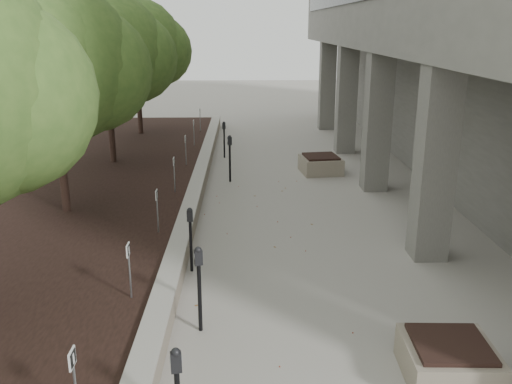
{
  "coord_description": "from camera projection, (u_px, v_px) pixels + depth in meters",
  "views": [
    {
      "loc": [
        -0.46,
        -4.7,
        4.72
      ],
      "look_at": [
        -0.21,
        7.19,
        1.09
      ],
      "focal_mm": 38.39,
      "sensor_mm": 36.0,
      "label": 1
    }
  ],
  "objects": [
    {
      "name": "crabapple_tree_5",
      "position": [
        137.0,
        66.0,
        22.08
      ],
      "size": [
        4.6,
        4.0,
        5.44
      ],
      "primitive_type": null,
      "color": "#3B5F24",
      "rests_on": "planting_bed"
    },
    {
      "name": "parking_sign_4",
      "position": [
        157.0,
        211.0,
        11.79
      ],
      "size": [
        0.04,
        0.22,
        0.96
      ],
      "primitive_type": null,
      "color": "black",
      "rests_on": "planting_bed"
    },
    {
      "name": "planter_back",
      "position": [
        321.0,
        164.0,
        18.19
      ],
      "size": [
        1.42,
        1.42,
        0.59
      ],
      "primitive_type": null,
      "rotation": [
        0.0,
        0.0,
        0.13
      ],
      "color": "gray",
      "rests_on": "ground"
    },
    {
      "name": "parking_meter_4",
      "position": [
        230.0,
        159.0,
        17.01
      ],
      "size": [
        0.17,
        0.14,
        1.49
      ],
      "primitive_type": null,
      "rotation": [
        0.0,
        0.0,
        0.28
      ],
      "color": "black",
      "rests_on": "ground"
    },
    {
      "name": "planter_front",
      "position": [
        448.0,
        360.0,
        7.57
      ],
      "size": [
        1.25,
        1.25,
        0.56
      ],
      "primitive_type": null,
      "rotation": [
        0.0,
        0.0,
        -0.04
      ],
      "color": "gray",
      "rests_on": "ground"
    },
    {
      "name": "parking_meter_5",
      "position": [
        224.0,
        140.0,
        20.14
      ],
      "size": [
        0.15,
        0.11,
        1.36
      ],
      "primitive_type": null,
      "rotation": [
        0.0,
        0.0,
        -0.15
      ],
      "color": "black",
      "rests_on": "ground"
    },
    {
      "name": "parking_meter_3",
      "position": [
        191.0,
        240.0,
        10.77
      ],
      "size": [
        0.13,
        0.1,
        1.34
      ],
      "primitive_type": null,
      "rotation": [
        0.0,
        0.0,
        0.0
      ],
      "color": "black",
      "rests_on": "ground"
    },
    {
      "name": "retaining_wall",
      "position": [
        193.0,
        203.0,
        14.38
      ],
      "size": [
        0.39,
        26.0,
        0.5
      ],
      "primitive_type": null,
      "color": "gray",
      "rests_on": "ground"
    },
    {
      "name": "berry_scatter",
      "position": [
        264.0,
        277.0,
        10.66
      ],
      "size": [
        3.3,
        14.1,
        0.02
      ],
      "primitive_type": null,
      "color": "maroon",
      "rests_on": "ground"
    },
    {
      "name": "parking_sign_3",
      "position": [
        130.0,
        271.0,
        8.92
      ],
      "size": [
        0.04,
        0.22,
        0.96
      ],
      "primitive_type": null,
      "color": "black",
      "rests_on": "planting_bed"
    },
    {
      "name": "parking_meter_2",
      "position": [
        199.0,
        289.0,
        8.62
      ],
      "size": [
        0.17,
        0.14,
        1.46
      ],
      "primitive_type": null,
      "rotation": [
        0.0,
        0.0,
        0.3
      ],
      "color": "black",
      "rests_on": "ground"
    },
    {
      "name": "parking_sign_8",
      "position": [
        200.0,
        119.0,
        23.26
      ],
      "size": [
        0.04,
        0.22,
        0.96
      ],
      "primitive_type": null,
      "color": "black",
      "rests_on": "planting_bed"
    },
    {
      "name": "parking_sign_5",
      "position": [
        174.0,
        175.0,
        14.66
      ],
      "size": [
        0.04,
        0.22,
        0.96
      ],
      "primitive_type": null,
      "color": "black",
      "rests_on": "planting_bed"
    },
    {
      "name": "crabapple_tree_4",
      "position": [
        107.0,
        78.0,
        17.3
      ],
      "size": [
        4.6,
        4.0,
        5.44
      ],
      "primitive_type": null,
      "color": "#3B5F24",
      "rests_on": "planting_bed"
    },
    {
      "name": "parking_sign_6",
      "position": [
        186.0,
        150.0,
        17.53
      ],
      "size": [
        0.04,
        0.22,
        0.96
      ],
      "primitive_type": null,
      "color": "black",
      "rests_on": "planting_bed"
    },
    {
      "name": "planting_bed",
      "position": [
        53.0,
        205.0,
        14.32
      ],
      "size": [
        7.0,
        26.0,
        0.4
      ],
      "primitive_type": "cube",
      "color": "black",
      "rests_on": "ground"
    },
    {
      "name": "parking_sign_7",
      "position": [
        194.0,
        133.0,
        20.4
      ],
      "size": [
        0.04,
        0.22,
        0.96
      ],
      "primitive_type": null,
      "color": "black",
      "rests_on": "planting_bed"
    },
    {
      "name": "crabapple_tree_3",
      "position": [
        55.0,
        98.0,
        12.52
      ],
      "size": [
        4.6,
        4.0,
        5.44
      ],
      "primitive_type": null,
      "color": "#3B5F24",
      "rests_on": "planting_bed"
    }
  ]
}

